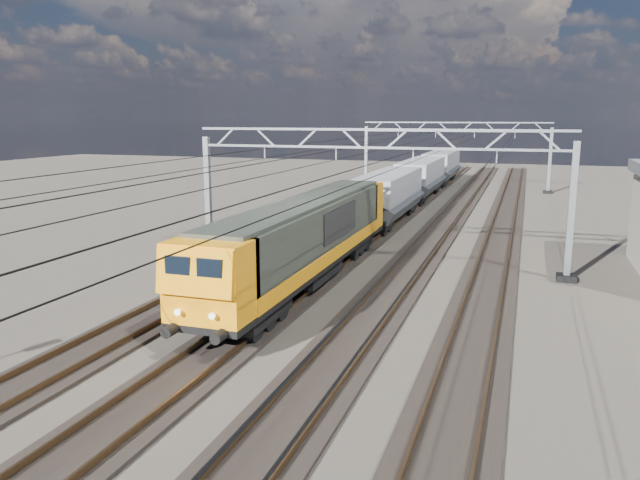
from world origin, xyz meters
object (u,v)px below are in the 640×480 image
(locomotive, at_px, (306,236))
(hopper_wagon_lead, at_px, (389,193))
(hopper_wagon_third, at_px, (441,165))
(catenary_gantry_mid, at_px, (373,192))
(hopper_wagon_mid, at_px, (421,176))
(catenary_gantry_far, at_px, (454,153))

(locomotive, xyz_separation_m, hopper_wagon_lead, (-0.00, 17.70, -0.09))
(hopper_wagon_third, bearing_deg, catenary_gantry_mid, -87.24)
(hopper_wagon_mid, relative_size, hopper_wagon_third, 1.00)
(hopper_wagon_lead, relative_size, hopper_wagon_mid, 1.00)
(catenary_gantry_mid, xyz_separation_m, hopper_wagon_lead, (-2.00, 13.05, -1.67))
(catenary_gantry_mid, xyz_separation_m, catenary_gantry_far, (0.00, 36.00, 0.00))
(hopper_wagon_mid, xyz_separation_m, hopper_wagon_third, (0.00, 14.20, 0.00))
(catenary_gantry_mid, xyz_separation_m, locomotive, (-2.00, -4.64, -1.58))
(hopper_wagon_lead, xyz_separation_m, hopper_wagon_mid, (0.00, 14.20, 0.00))
(hopper_wagon_lead, bearing_deg, hopper_wagon_mid, 90.00)
(hopper_wagon_lead, relative_size, hopper_wagon_third, 1.00)
(locomotive, relative_size, hopper_wagon_mid, 1.62)
(hopper_wagon_mid, bearing_deg, hopper_wagon_lead, -90.00)
(catenary_gantry_far, bearing_deg, locomotive, -92.82)
(catenary_gantry_mid, height_order, locomotive, catenary_gantry_mid)
(catenary_gantry_mid, distance_m, hopper_wagon_mid, 27.38)
(hopper_wagon_third, bearing_deg, hopper_wagon_mid, -90.00)
(catenary_gantry_mid, relative_size, hopper_wagon_third, 1.53)
(catenary_gantry_far, distance_m, hopper_wagon_mid, 9.13)
(locomotive, bearing_deg, catenary_gantry_mid, 66.70)
(catenary_gantry_mid, relative_size, catenary_gantry_far, 1.00)
(catenary_gantry_mid, distance_m, hopper_wagon_third, 41.53)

